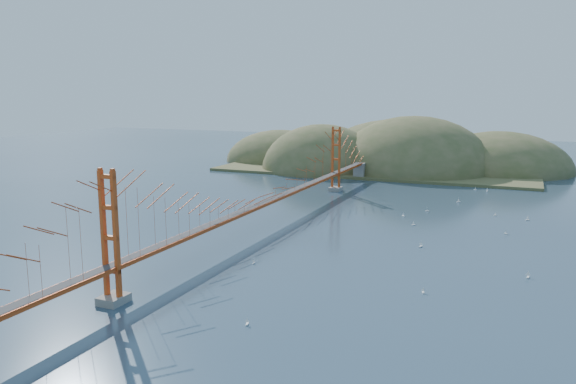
% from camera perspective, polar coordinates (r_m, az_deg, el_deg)
% --- Properties ---
extents(ground, '(320.00, 320.00, 0.00)m').
position_cam_1_polar(ground, '(75.46, -2.39, -3.55)').
color(ground, '#283D51').
rests_on(ground, ground).
extents(bridge, '(2.20, 94.40, 12.00)m').
position_cam_1_polar(bridge, '(74.27, -2.37, 1.74)').
color(bridge, gray).
rests_on(bridge, ground).
extents(far_headlands, '(84.00, 58.00, 25.00)m').
position_cam_1_polar(far_headlands, '(138.95, 10.75, 2.61)').
color(far_headlands, olive).
rests_on(far_headlands, ground).
extents(sailboat_7, '(0.61, 0.54, 0.70)m').
position_cam_1_polar(sailboat_7, '(87.38, 13.95, -1.84)').
color(sailboat_7, white).
rests_on(sailboat_7, ground).
extents(sailboat_6, '(0.50, 0.52, 0.58)m').
position_cam_1_polar(sailboat_6, '(52.73, 13.58, -9.81)').
color(sailboat_6, white).
rests_on(sailboat_6, ground).
extents(sailboat_14, '(0.64, 0.64, 0.67)m').
position_cam_1_polar(sailboat_14, '(77.99, 12.62, -3.22)').
color(sailboat_14, white).
rests_on(sailboat_14, ground).
extents(sailboat_8, '(0.69, 0.69, 0.73)m').
position_cam_1_polar(sailboat_8, '(85.94, 23.15, -2.57)').
color(sailboat_8, white).
rests_on(sailboat_8, ground).
extents(sailboat_16, '(0.59, 0.59, 0.63)m').
position_cam_1_polar(sailboat_16, '(76.73, 21.27, -3.91)').
color(sailboat_16, white).
rests_on(sailboat_16, ground).
extents(sailboat_3, '(0.67, 0.67, 0.71)m').
position_cam_1_polar(sailboat_3, '(95.92, 16.93, -0.92)').
color(sailboat_3, white).
rests_on(sailboat_3, ground).
extents(sailboat_12, '(0.57, 0.56, 0.64)m').
position_cam_1_polar(sailboat_12, '(109.00, 18.49, 0.28)').
color(sailboat_12, white).
rests_on(sailboat_12, ground).
extents(sailboat_1, '(0.62, 0.62, 0.65)m').
position_cam_1_polar(sailboat_1, '(83.34, 11.64, -2.33)').
color(sailboat_1, white).
rests_on(sailboat_1, ground).
extents(sailboat_4, '(0.53, 0.53, 0.56)m').
position_cam_1_polar(sailboat_4, '(87.37, 20.30, -2.19)').
color(sailboat_4, white).
rests_on(sailboat_4, ground).
extents(sailboat_10, '(0.50, 0.54, 0.61)m').
position_cam_1_polar(sailboat_10, '(44.92, -4.17, -13.14)').
color(sailboat_10, white).
rests_on(sailboat_10, ground).
extents(sailboat_5, '(0.55, 0.64, 0.73)m').
position_cam_1_polar(sailboat_5, '(59.97, 23.20, -7.88)').
color(sailboat_5, white).
rests_on(sailboat_5, ground).
extents(sailboat_15, '(0.53, 0.61, 0.70)m').
position_cam_1_polar(sailboat_15, '(108.04, 19.58, 0.14)').
color(sailboat_15, white).
rests_on(sailboat_15, ground).
extents(sailboat_0, '(0.60, 0.62, 0.69)m').
position_cam_1_polar(sailboat_0, '(67.56, 13.34, -5.33)').
color(sailboat_0, white).
rests_on(sailboat_0, ground).
extents(sailboat_extra_1, '(0.44, 0.51, 0.59)m').
position_cam_1_polar(sailboat_extra_1, '(59.67, -3.52, -7.16)').
color(sailboat_extra_1, white).
rests_on(sailboat_extra_1, ground).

